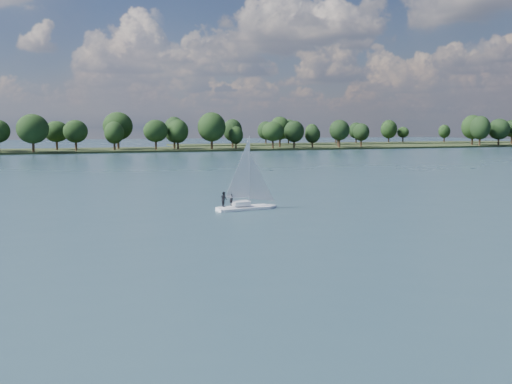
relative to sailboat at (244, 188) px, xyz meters
The scene contains 5 objects.
ground 62.67m from the sailboat, 97.85° to the left, with size 700.00×700.00×0.00m, color #233342.
far_shore 174.26m from the sailboat, 92.81° to the left, with size 660.00×40.00×1.50m, color black.
far_shore_back 268.78m from the sailboat, 55.70° to the left, with size 220.00×30.00×1.40m, color black.
sailboat is the anchor object (origin of this frame).
treeline 170.91m from the sailboat, 95.26° to the left, with size 562.34×73.96×17.97m.
Camera 1 is at (-13.34, -23.25, 9.46)m, focal length 40.00 mm.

